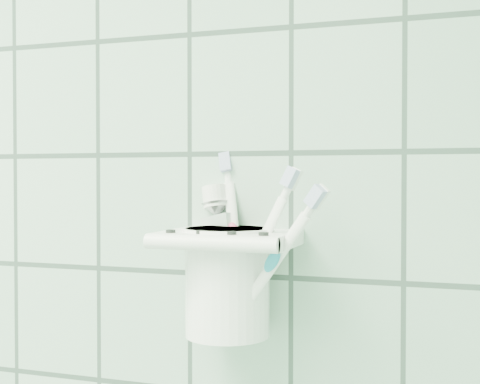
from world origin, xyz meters
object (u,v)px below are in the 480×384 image
object	(u,v)px
holder_bracket	(229,240)
toothbrush_blue	(219,241)
toothbrush_pink	(243,235)
cup	(227,278)
toothbrush_orange	(229,240)
toothpaste_tube	(228,243)

from	to	relation	value
holder_bracket	toothbrush_blue	xyz separation A→B (m)	(-0.01, -0.01, 0.00)
holder_bracket	toothbrush_pink	world-z (taller)	toothbrush_pink
cup	toothbrush_blue	world-z (taller)	toothbrush_blue
toothbrush_blue	toothbrush_orange	world-z (taller)	toothbrush_orange
holder_bracket	toothbrush_orange	bearing A→B (deg)	-70.36
cup	toothbrush_pink	size ratio (longest dim) A/B	0.59
toothbrush_blue	toothpaste_tube	xyz separation A→B (m)	(-0.00, 0.04, -0.01)
toothbrush_pink	toothbrush_blue	size ratio (longest dim) A/B	1.07
toothbrush_pink	toothpaste_tube	xyz separation A→B (m)	(-0.02, 0.02, -0.01)
toothbrush_pink	toothbrush_blue	bearing A→B (deg)	-138.09
holder_bracket	cup	size ratio (longest dim) A/B	1.20
toothpaste_tube	toothbrush_pink	bearing A→B (deg)	-16.68
toothpaste_tube	toothbrush_orange	bearing A→B (deg)	-46.62
holder_bracket	toothpaste_tube	world-z (taller)	toothpaste_tube
toothbrush_blue	toothpaste_tube	distance (m)	0.04
toothbrush_blue	toothpaste_tube	size ratio (longest dim) A/B	1.14
toothbrush_orange	toothpaste_tube	distance (m)	0.04
toothbrush_pink	toothpaste_tube	distance (m)	0.03
toothbrush_blue	cup	bearing A→B (deg)	107.76
toothbrush_orange	toothpaste_tube	bearing A→B (deg)	134.24
holder_bracket	toothbrush_orange	world-z (taller)	toothbrush_orange
holder_bracket	cup	bearing A→B (deg)	126.48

